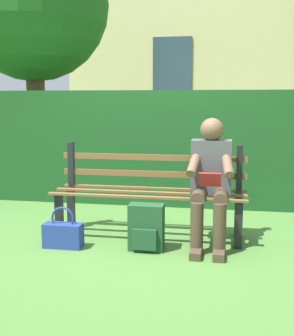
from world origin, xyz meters
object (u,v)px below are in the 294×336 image
person_seated (210,178)px  tree (28,9)px  handbag (63,234)px  backpack (146,228)px  park_bench (150,192)px

person_seated → tree: 4.85m
handbag → tree: bearing=-61.7°
person_seated → backpack: (0.56, 0.27, -0.43)m
park_bench → handbag: size_ratio=4.91×
tree → park_bench: bearing=131.9°
person_seated → handbag: 1.48m
park_bench → backpack: bearing=95.6°
park_bench → backpack: size_ratio=4.47×
tree → handbag: bearing=118.3°
backpack → handbag: bearing=5.2°
park_bench → person_seated: (-0.61, 0.17, 0.19)m
tree → handbag: tree is taller
park_bench → tree: 4.46m
person_seated → backpack: 0.76m
park_bench → tree: bearing=-48.1°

